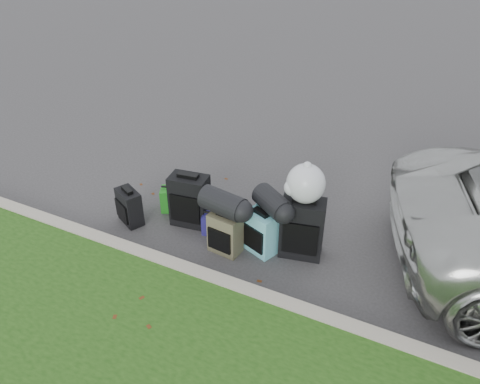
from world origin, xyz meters
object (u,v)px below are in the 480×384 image
at_px(suitcase_small_black, 130,207).
at_px(suitcase_large_black_right, 302,228).
at_px(suitcase_large_black_left, 190,200).
at_px(tote_navy, 213,224).
at_px(suitcase_olive, 225,233).
at_px(tote_green, 172,199).
at_px(suitcase_teal, 261,233).

height_order(suitcase_small_black, suitcase_large_black_right, suitcase_large_black_right).
distance_m(suitcase_large_black_left, tote_navy, 0.45).
bearing_deg(suitcase_large_black_left, suitcase_small_black, -163.43).
xyz_separation_m(suitcase_olive, tote_navy, (-0.33, 0.26, -0.13)).
relative_size(suitcase_large_black_right, tote_green, 2.28).
distance_m(suitcase_small_black, suitcase_olive, 1.48).
height_order(suitcase_olive, tote_navy, suitcase_olive).
bearing_deg(tote_green, suitcase_teal, -35.50).
bearing_deg(tote_navy, tote_green, 150.20).
bearing_deg(suitcase_large_black_right, tote_green, 164.49).
relative_size(suitcase_large_black_left, suitcase_large_black_right, 0.93).
xyz_separation_m(tote_green, tote_navy, (0.80, -0.23, -0.03)).
bearing_deg(suitcase_olive, suitcase_small_black, -173.19).
bearing_deg(suitcase_olive, suitcase_large_black_right, 28.89).
relative_size(suitcase_teal, suitcase_large_black_right, 0.73).
height_order(suitcase_small_black, tote_navy, suitcase_small_black).
xyz_separation_m(suitcase_large_black_right, tote_navy, (-1.21, -0.12, -0.25)).
relative_size(suitcase_olive, suitcase_large_black_right, 0.69).
bearing_deg(suitcase_large_black_left, tote_navy, -18.03).
height_order(suitcase_large_black_right, tote_green, suitcase_large_black_right).
xyz_separation_m(suitcase_small_black, suitcase_teal, (1.88, 0.23, 0.04)).
xyz_separation_m(suitcase_small_black, suitcase_olive, (1.48, 0.03, 0.03)).
height_order(suitcase_small_black, suitcase_teal, suitcase_teal).
relative_size(suitcase_small_black, tote_green, 1.43).
bearing_deg(suitcase_teal, suitcase_olive, -133.15).
bearing_deg(suitcase_large_black_left, suitcase_olive, -32.80).
bearing_deg(tote_green, suitcase_large_black_right, -27.91).
xyz_separation_m(suitcase_large_black_right, tote_green, (-2.00, 0.11, -0.22)).
distance_m(suitcase_small_black, suitcase_large_black_right, 2.40).
bearing_deg(suitcase_olive, suitcase_teal, 31.86).
distance_m(suitcase_large_black_left, suitcase_olive, 0.79).
xyz_separation_m(suitcase_small_black, suitcase_large_black_right, (2.36, 0.40, 0.15)).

